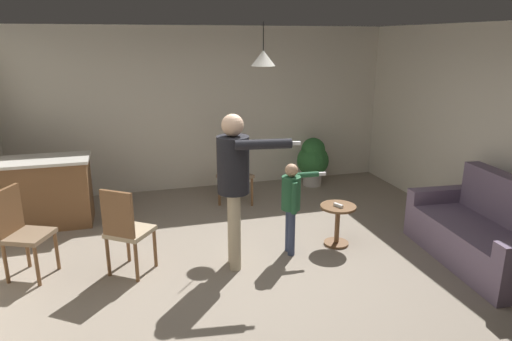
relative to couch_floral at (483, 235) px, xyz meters
The scene contains 14 objects.
ground 2.63m from the couch_floral, 169.42° to the left, with size 7.68×7.68×0.00m, color gray.
wall_back 4.60m from the couch_floral, 124.88° to the left, with size 6.40×0.10×2.70m, color silver.
wall_right 1.29m from the couch_floral, 37.02° to the left, with size 0.10×6.40×2.70m, color silver.
couch_floral is the anchor object (origin of this frame).
kitchen_counter 5.62m from the couch_floral, 153.29° to the left, with size 1.26×0.66×0.95m.
side_table_by_couch 1.66m from the couch_floral, 148.75° to the left, with size 0.44×0.44×0.52m.
person_adult 2.94m from the couch_floral, 166.25° to the left, with size 0.83×0.58×1.74m.
person_child 2.24m from the couch_floral, 158.64° to the left, with size 0.59×0.32×1.12m.
dining_chair_by_counter 4.03m from the couch_floral, 168.56° to the left, with size 0.59×0.59×1.00m.
dining_chair_near_wall 5.13m from the couch_floral, 167.96° to the left, with size 0.56×0.56×1.00m.
dining_chair_centre_back 3.53m from the couch_floral, 132.05° to the left, with size 0.57×0.57×1.00m.
potted_plant_corner 3.28m from the couch_floral, 103.86° to the left, with size 0.55×0.55×0.85m.
spare_remote_on_table 1.67m from the couch_floral, 150.10° to the left, with size 0.04×0.13×0.04m, color white.
ceiling_light_pendant 3.42m from the couch_floral, 137.11° to the left, with size 0.32×0.32×0.55m.
Camera 1 is at (-1.25, -4.36, 2.50)m, focal length 31.76 mm.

